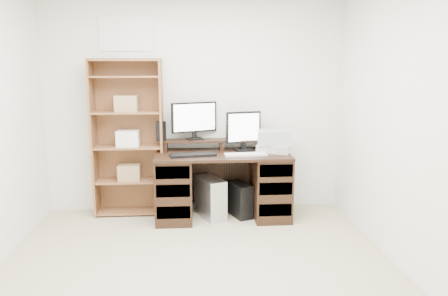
{
  "coord_description": "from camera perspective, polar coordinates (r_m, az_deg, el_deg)",
  "views": [
    {
      "loc": [
        -0.03,
        -3.16,
        1.75
      ],
      "look_at": [
        0.3,
        1.43,
        0.85
      ],
      "focal_mm": 35.0,
      "sensor_mm": 36.0,
      "label": 1
    }
  ],
  "objects": [
    {
      "name": "speaker",
      "position": [
        5.05,
        -8.25,
        2.2
      ],
      "size": [
        0.12,
        0.12,
        0.22
      ],
      "primitive_type": "cube",
      "rotation": [
        0.0,
        0.0,
        -0.38
      ],
      "color": "black",
      "rests_on": "riser_shelf"
    },
    {
      "name": "tower_silver",
      "position": [
        5.04,
        -1.8,
        -6.49
      ],
      "size": [
        0.37,
        0.5,
        0.46
      ],
      "primitive_type": "cube",
      "rotation": [
        0.0,
        0.0,
        0.4
      ],
      "color": "#B6B8BD",
      "rests_on": "ground"
    },
    {
      "name": "desk",
      "position": [
        5.0,
        -0.18,
        -4.72
      ],
      "size": [
        1.5,
        0.7,
        0.75
      ],
      "color": "black",
      "rests_on": "ground"
    },
    {
      "name": "room",
      "position": [
        3.2,
        -3.59,
        2.08
      ],
      "size": [
        3.54,
        4.04,
        2.54
      ],
      "color": "#BEB28C",
      "rests_on": "ground"
    },
    {
      "name": "monitor_small",
      "position": [
        5.02,
        2.54,
        2.42
      ],
      "size": [
        0.41,
        0.2,
        0.45
      ],
      "rotation": [
        0.0,
        0.0,
        0.24
      ],
      "color": "black",
      "rests_on": "desk"
    },
    {
      "name": "keyboard_black",
      "position": [
        4.77,
        -4.07,
        -0.89
      ],
      "size": [
        0.52,
        0.25,
        0.03
      ],
      "primitive_type": "cube",
      "rotation": [
        0.0,
        0.0,
        0.18
      ],
      "color": "black",
      "rests_on": "desk"
    },
    {
      "name": "mouse",
      "position": [
        4.9,
        6.65,
        -0.56
      ],
      "size": [
        0.12,
        0.1,
        0.04
      ],
      "primitive_type": "ellipsoid",
      "rotation": [
        0.0,
        0.0,
        0.4
      ],
      "color": "white",
      "rests_on": "desk"
    },
    {
      "name": "keyboard_white",
      "position": [
        4.8,
        2.85,
        -0.84
      ],
      "size": [
        0.47,
        0.18,
        0.02
      ],
      "primitive_type": "cube",
      "rotation": [
        0.0,
        0.0,
        0.08
      ],
      "color": "white",
      "rests_on": "desk"
    },
    {
      "name": "monitor_wide",
      "position": [
        5.08,
        -3.91,
        3.84
      ],
      "size": [
        0.52,
        0.23,
        0.43
      ],
      "rotation": [
        0.0,
        0.0,
        0.36
      ],
      "color": "black",
      "rests_on": "riser_shelf"
    },
    {
      "name": "tower_black",
      "position": [
        5.09,
        2.01,
        -6.75
      ],
      "size": [
        0.29,
        0.42,
        0.39
      ],
      "rotation": [
        0.0,
        0.0,
        0.37
      ],
      "color": "black",
      "rests_on": "ground"
    },
    {
      "name": "basket",
      "position": [
        4.98,
        6.57,
        1.38
      ],
      "size": [
        0.4,
        0.31,
        0.16
      ],
      "primitive_type": "cube",
      "rotation": [
        0.0,
        0.0,
        -0.12
      ],
      "color": "#9FA4AA",
      "rests_on": "printer"
    },
    {
      "name": "printer",
      "position": [
        5.0,
        6.54,
        -0.02
      ],
      "size": [
        0.43,
        0.38,
        0.09
      ],
      "primitive_type": "cube",
      "rotation": [
        0.0,
        0.0,
        -0.36
      ],
      "color": "#B6AE9F",
      "rests_on": "desk"
    },
    {
      "name": "bookshelf",
      "position": [
        5.14,
        -12.39,
        1.48
      ],
      "size": [
        0.8,
        0.3,
        1.8
      ],
      "color": "brown",
      "rests_on": "ground"
    },
    {
      "name": "riser_shelf",
      "position": [
        5.1,
        -0.34,
        0.83
      ],
      "size": [
        1.4,
        0.22,
        0.12
      ],
      "color": "black",
      "rests_on": "desk"
    }
  ]
}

